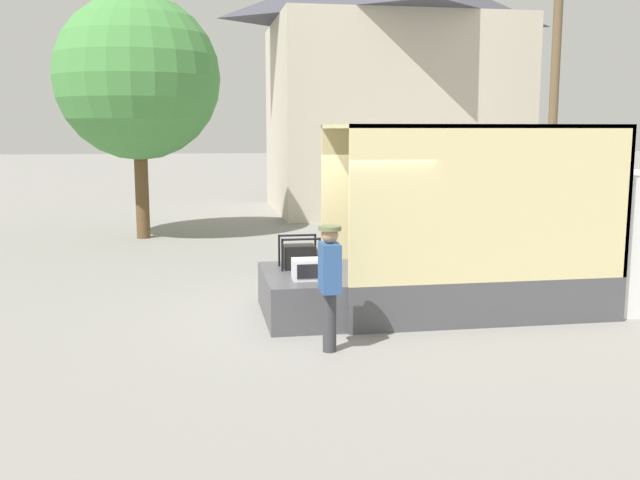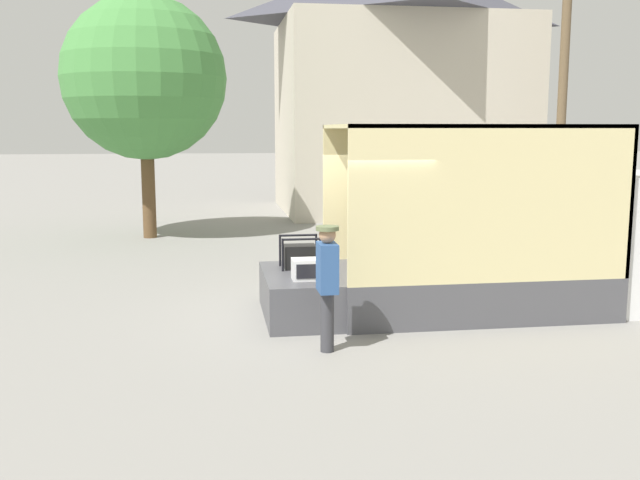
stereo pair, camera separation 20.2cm
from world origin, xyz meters
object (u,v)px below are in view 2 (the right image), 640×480
worker_person (327,275)px  street_tree (144,78)px  microwave (310,269)px  utility_pole (564,72)px  box_truck (555,251)px  portable_generator (301,256)px

worker_person → street_tree: bearing=106.4°
microwave → utility_pole: 14.44m
box_truck → worker_person: (-4.11, -1.84, 0.10)m
portable_generator → worker_person: size_ratio=0.38×
portable_generator → worker_person: bearing=-88.4°
box_truck → microwave: size_ratio=11.53×
worker_person → street_tree: street_tree is taller
microwave → portable_generator: size_ratio=0.84×
portable_generator → street_tree: street_tree is taller
microwave → street_tree: 10.47m
worker_person → utility_pole: size_ratio=0.19×
box_truck → street_tree: 11.97m
utility_pole → worker_person: bearing=-128.0°
microwave → worker_person: 1.37m
street_tree → microwave: bearing=-71.6°
box_truck → microwave: bearing=-173.3°
portable_generator → worker_person: (0.06, -2.26, 0.14)m
microwave → portable_generator: (-0.02, 0.90, 0.04)m
street_tree → utility_pole: bearing=4.8°
worker_person → microwave: bearing=91.9°
box_truck → worker_person: 4.50m
utility_pole → portable_generator: bearing=-134.2°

